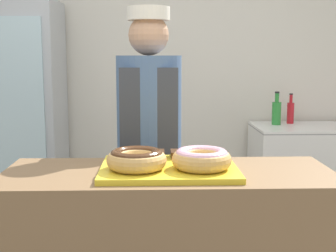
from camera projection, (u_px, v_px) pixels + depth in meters
name	position (u px, v px, depth m)	size (l,w,h in m)	color
wall_back	(161.00, 63.00, 4.03)	(8.00, 0.06, 2.70)	silver
serving_tray	(169.00, 169.00, 1.99)	(0.57, 0.45, 0.02)	yellow
donut_chocolate_glaze	(137.00, 159.00, 1.92)	(0.25, 0.25, 0.08)	tan
donut_light_glaze	(202.00, 158.00, 1.93)	(0.25, 0.25, 0.08)	tan
brownie_back_left	(154.00, 154.00, 2.14)	(0.10, 0.10, 0.03)	#382111
brownie_back_right	(182.00, 154.00, 2.14)	(0.10, 0.10, 0.03)	#382111
baker_person	(149.00, 151.00, 2.59)	(0.35, 0.35, 1.66)	#4C4C51
beverage_fridge	(19.00, 118.00, 3.70)	(0.67, 0.61, 1.83)	#ADB2B7
chest_freezer	(313.00, 176.00, 3.85)	(0.98, 0.58, 0.84)	white
bottle_red_b	(290.00, 112.00, 3.93)	(0.06, 0.06, 0.25)	red
bottle_green	(276.00, 112.00, 3.85)	(0.07, 0.07, 0.27)	#2D8C38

